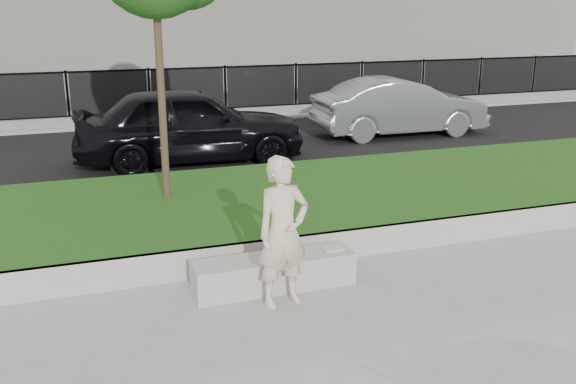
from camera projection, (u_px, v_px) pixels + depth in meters
name	position (u px, v px, depth m)	size (l,w,h in m)	color
ground	(337.00, 295.00, 7.69)	(90.00, 90.00, 0.00)	gray
grass_bank	(264.00, 207.00, 10.35)	(34.00, 4.00, 0.40)	black
grass_kerb	(307.00, 249.00, 8.57)	(34.00, 0.08, 0.40)	#A29F97
street	(196.00, 148.00, 15.38)	(34.00, 7.00, 0.04)	black
far_pavement	(167.00, 116.00, 19.45)	(34.00, 3.00, 0.12)	gray
iron_fence	(171.00, 105.00, 18.40)	(32.00, 0.30, 1.50)	slate
stone_bench	(274.00, 272.00, 7.83)	(1.98, 0.50, 0.41)	#A29F97
man	(283.00, 232.00, 7.25)	(0.64, 0.42, 1.75)	beige
book	(333.00, 249.00, 8.00)	(0.24, 0.18, 0.03)	beige
car_dark	(190.00, 124.00, 13.73)	(1.95, 4.85, 1.65)	black
car_silver	(400.00, 107.00, 16.57)	(1.56, 4.47, 1.47)	gray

